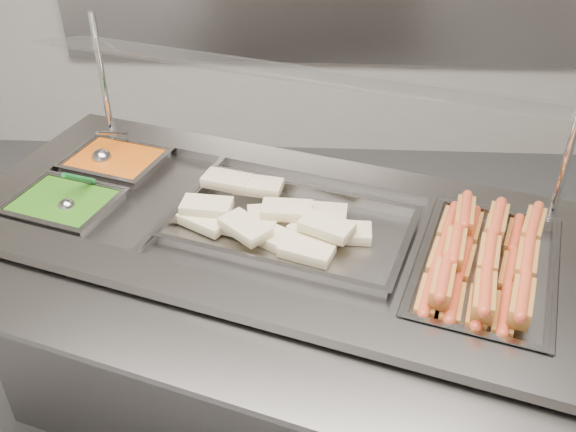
{
  "coord_description": "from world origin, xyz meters",
  "views": [
    {
      "loc": [
        -0.0,
        -1.18,
        1.99
      ],
      "look_at": [
        -0.08,
        0.37,
        0.92
      ],
      "focal_mm": 40.0,
      "sensor_mm": 36.0,
      "label": 1
    }
  ],
  "objects_px": {
    "sneeze_guard": "(299,77)",
    "serving_spoon": "(69,202)",
    "pan_wraps": "(291,230)",
    "steam_counter": "(274,328)",
    "ladle": "(103,157)",
    "pan_hotdogs": "(484,277)"
  },
  "relations": [
    {
      "from": "steam_counter",
      "to": "serving_spoon",
      "type": "relative_size",
      "value": 11.84
    },
    {
      "from": "sneeze_guard",
      "to": "steam_counter",
      "type": "bearing_deg",
      "value": -107.76
    },
    {
      "from": "steam_counter",
      "to": "pan_wraps",
      "type": "bearing_deg",
      "value": -17.76
    },
    {
      "from": "pan_hotdogs",
      "to": "pan_wraps",
      "type": "height_order",
      "value": "same"
    },
    {
      "from": "sneeze_guard",
      "to": "serving_spoon",
      "type": "height_order",
      "value": "sneeze_guard"
    },
    {
      "from": "sneeze_guard",
      "to": "pan_wraps",
      "type": "relative_size",
      "value": 2.16
    },
    {
      "from": "pan_hotdogs",
      "to": "sneeze_guard",
      "type": "bearing_deg",
      "value": 142.96
    },
    {
      "from": "steam_counter",
      "to": "pan_hotdogs",
      "type": "height_order",
      "value": "pan_hotdogs"
    },
    {
      "from": "steam_counter",
      "to": "sneeze_guard",
      "type": "distance_m",
      "value": 0.84
    },
    {
      "from": "ladle",
      "to": "steam_counter",
      "type": "bearing_deg",
      "value": -28.56
    },
    {
      "from": "pan_hotdogs",
      "to": "serving_spoon",
      "type": "bearing_deg",
      "value": 169.13
    },
    {
      "from": "steam_counter",
      "to": "pan_wraps",
      "type": "relative_size",
      "value": 2.66
    },
    {
      "from": "pan_hotdogs",
      "to": "pan_wraps",
      "type": "relative_size",
      "value": 0.82
    },
    {
      "from": "pan_wraps",
      "to": "serving_spoon",
      "type": "distance_m",
      "value": 0.69
    },
    {
      "from": "steam_counter",
      "to": "pan_hotdogs",
      "type": "xyz_separation_m",
      "value": [
        0.59,
        -0.19,
        0.41
      ]
    },
    {
      "from": "steam_counter",
      "to": "ladle",
      "type": "height_order",
      "value": "ladle"
    },
    {
      "from": "pan_hotdogs",
      "to": "serving_spoon",
      "type": "distance_m",
      "value": 1.25
    },
    {
      "from": "pan_wraps",
      "to": "ladle",
      "type": "relative_size",
      "value": 4.0
    },
    {
      "from": "steam_counter",
      "to": "serving_spoon",
      "type": "height_order",
      "value": "serving_spoon"
    },
    {
      "from": "sneeze_guard",
      "to": "pan_wraps",
      "type": "height_order",
      "value": "sneeze_guard"
    },
    {
      "from": "pan_wraps",
      "to": "serving_spoon",
      "type": "relative_size",
      "value": 4.46
    },
    {
      "from": "steam_counter",
      "to": "serving_spoon",
      "type": "distance_m",
      "value": 0.78
    }
  ]
}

